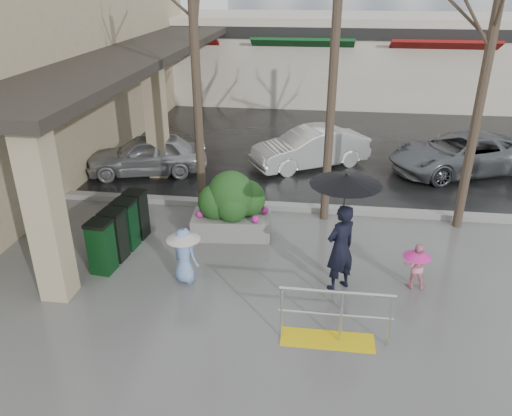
% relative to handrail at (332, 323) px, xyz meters
% --- Properties ---
extents(ground, '(120.00, 120.00, 0.00)m').
position_rel_handrail_xyz_m(ground, '(-1.36, 1.20, -0.38)').
color(ground, '#51514F').
rests_on(ground, ground).
extents(street_asphalt, '(120.00, 36.00, 0.01)m').
position_rel_handrail_xyz_m(street_asphalt, '(-1.36, 23.20, -0.37)').
color(street_asphalt, black).
rests_on(street_asphalt, ground).
extents(curb, '(120.00, 0.30, 0.15)m').
position_rel_handrail_xyz_m(curb, '(-1.36, 5.20, -0.30)').
color(curb, gray).
rests_on(curb, ground).
extents(near_building, '(6.00, 18.00, 8.00)m').
position_rel_handrail_xyz_m(near_building, '(-10.36, 9.20, 3.62)').
color(near_building, tan).
rests_on(near_building, ground).
extents(canopy_slab, '(2.80, 18.00, 0.25)m').
position_rel_handrail_xyz_m(canopy_slab, '(-6.16, 9.20, 3.25)').
color(canopy_slab, '#2D2823').
rests_on(canopy_slab, pillar_front).
extents(pillar_front, '(0.55, 0.55, 3.50)m').
position_rel_handrail_xyz_m(pillar_front, '(-5.26, 0.70, 1.37)').
color(pillar_front, tan).
rests_on(pillar_front, ground).
extents(pillar_back, '(0.55, 0.55, 3.50)m').
position_rel_handrail_xyz_m(pillar_back, '(-5.26, 7.20, 1.37)').
color(pillar_back, tan).
rests_on(pillar_back, ground).
extents(storefront_row, '(34.00, 6.74, 4.00)m').
position_rel_handrail_xyz_m(storefront_row, '(0.64, 19.17, 1.64)').
color(storefront_row, beige).
rests_on(storefront_row, ground).
extents(handrail, '(1.90, 0.50, 1.03)m').
position_rel_handrail_xyz_m(handrail, '(0.00, 0.00, 0.00)').
color(handrail, yellow).
rests_on(handrail, ground).
extents(tree_west, '(3.20, 3.20, 6.80)m').
position_rel_handrail_xyz_m(tree_west, '(-3.36, 4.80, 4.71)').
color(tree_west, '#382B21').
rests_on(tree_west, ground).
extents(tree_mideast, '(3.20, 3.20, 6.50)m').
position_rel_handrail_xyz_m(tree_mideast, '(3.14, 4.80, 4.48)').
color(tree_mideast, '#382B21').
rests_on(tree_mideast, ground).
extents(woman, '(1.33, 1.33, 2.47)m').
position_rel_handrail_xyz_m(woman, '(0.13, 1.64, 1.07)').
color(woman, black).
rests_on(woman, ground).
extents(child_pink, '(0.55, 0.55, 0.96)m').
position_rel_handrail_xyz_m(child_pink, '(1.64, 1.89, 0.18)').
color(child_pink, pink).
rests_on(child_pink, ground).
extents(child_blue, '(0.69, 0.69, 1.18)m').
position_rel_handrail_xyz_m(child_blue, '(-2.95, 1.50, 0.33)').
color(child_blue, '#7599D1').
rests_on(child_blue, ground).
extents(planter, '(1.93, 1.13, 1.62)m').
position_rel_handrail_xyz_m(planter, '(-2.35, 3.61, 0.40)').
color(planter, slate).
rests_on(planter, ground).
extents(news_boxes, '(0.69, 2.11, 1.16)m').
position_rel_handrail_xyz_m(news_boxes, '(-4.66, 2.43, 0.20)').
color(news_boxes, '#0C3816').
rests_on(news_boxes, ground).
extents(car_a, '(3.96, 2.41, 1.26)m').
position_rel_handrail_xyz_m(car_a, '(-5.71, 7.34, 0.25)').
color(car_a, '#9E9FA3').
rests_on(car_a, ground).
extents(car_b, '(3.97, 3.08, 1.26)m').
position_rel_handrail_xyz_m(car_b, '(-0.67, 8.65, 0.25)').
color(car_b, silver).
rests_on(car_b, ground).
extents(car_c, '(4.99, 3.64, 1.26)m').
position_rel_handrail_xyz_m(car_c, '(4.06, 8.70, 0.25)').
color(car_c, slate).
rests_on(car_c, ground).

